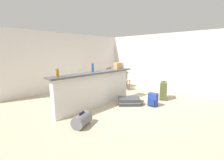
{
  "coord_description": "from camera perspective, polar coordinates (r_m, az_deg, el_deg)",
  "views": [
    {
      "loc": [
        -3.74,
        -3.24,
        1.72
      ],
      "look_at": [
        0.05,
        0.4,
        0.72
      ],
      "focal_mm": 24.55,
      "sensor_mm": 36.0,
      "label": 1
    }
  ],
  "objects": [
    {
      "name": "ground_plane",
      "position": [
        5.25,
        2.8,
        -8.69
      ],
      "size": [
        13.0,
        13.0,
        0.05
      ],
      "primitive_type": "cube",
      "color": "#BCAD8E"
    },
    {
      "name": "wall_right",
      "position": [
        7.67,
        16.38,
        6.81
      ],
      "size": [
        0.1,
        6.0,
        2.5
      ],
      "primitive_type": "cube",
      "color": "silver",
      "rests_on": "ground_plane"
    },
    {
      "name": "bottle_blue",
      "position": [
        4.69,
        -7.22,
        4.6
      ],
      "size": [
        0.07,
        0.07,
        0.26
      ],
      "primitive_type": "cylinder",
      "color": "#284C89",
      "rests_on": "bar_countertop"
    },
    {
      "name": "backpack_blue",
      "position": [
        5.04,
        14.96,
        -7.16
      ],
      "size": [
        0.26,
        0.29,
        0.42
      ],
      "color": "#233D93",
      "rests_on": "ground_plane"
    },
    {
      "name": "bottle_amber",
      "position": [
        3.97,
        -19.67,
        2.52
      ],
      "size": [
        0.07,
        0.07,
        0.2
      ],
      "primitive_type": "cylinder",
      "color": "#9E661E",
      "rests_on": "bar_countertop"
    },
    {
      "name": "bottle_white",
      "position": [
        5.55,
        4.06,
        5.69
      ],
      "size": [
        0.07,
        0.07,
        0.28
      ],
      "primitive_type": "cylinder",
      "color": "silver",
      "rests_on": "bar_countertop"
    },
    {
      "name": "dining_chair_far_side",
      "position": [
        7.69,
        -1.82,
        1.74
      ],
      "size": [
        0.46,
        0.46,
        0.93
      ],
      "color": "#9E754C",
      "rests_on": "ground_plane"
    },
    {
      "name": "dining_table",
      "position": [
        7.24,
        1.03,
        2.23
      ],
      "size": [
        1.1,
        0.8,
        0.74
      ],
      "color": "#332319",
      "rests_on": "ground_plane"
    },
    {
      "name": "dining_chair_near_partition",
      "position": [
        6.85,
        4.28,
        0.59
      ],
      "size": [
        0.47,
        0.47,
        0.93
      ],
      "color": "#9E754C",
      "rests_on": "ground_plane"
    },
    {
      "name": "bar_countertop",
      "position": [
        4.68,
        -6.16,
        2.69
      ],
      "size": [
        2.96,
        0.4,
        0.05
      ],
      "primitive_type": "cube",
      "color": "#4C4C51",
      "rests_on": "partition_half_wall"
    },
    {
      "name": "suitcase_upright_olive",
      "position": [
        5.84,
        18.56,
        -3.59
      ],
      "size": [
        0.5,
        0.4,
        0.67
      ],
      "color": "#51562D",
      "rests_on": "ground_plane"
    },
    {
      "name": "suitcase_flat_charcoal",
      "position": [
        5.08,
        6.4,
        -7.8
      ],
      "size": [
        0.84,
        0.84,
        0.22
      ],
      "color": "#38383D",
      "rests_on": "ground_plane"
    },
    {
      "name": "wall_back",
      "position": [
        7.33,
        -15.51,
        6.69
      ],
      "size": [
        6.6,
        0.1,
        2.5
      ],
      "primitive_type": "cube",
      "color": "silver",
      "rests_on": "ground_plane"
    },
    {
      "name": "grocery_bag",
      "position": [
        5.44,
        2.15,
        5.31
      ],
      "size": [
        0.26,
        0.18,
        0.22
      ],
      "primitive_type": "cube",
      "color": "tan",
      "rests_on": "bar_countertop"
    },
    {
      "name": "partition_half_wall",
      "position": [
        4.79,
        -6.03,
        -3.81
      ],
      "size": [
        2.8,
        0.2,
        1.05
      ],
      "primitive_type": "cube",
      "color": "silver",
      "rests_on": "ground_plane"
    },
    {
      "name": "duffel_bag_grey",
      "position": [
        3.73,
        -11.15,
        -14.38
      ],
      "size": [
        0.56,
        0.47,
        0.34
      ],
      "color": "slate",
      "rests_on": "ground_plane"
    }
  ]
}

